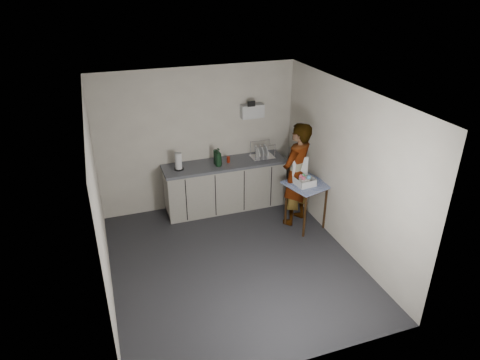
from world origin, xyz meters
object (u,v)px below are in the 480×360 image
object	(u,v)px
standing_man	(296,174)
soda_can	(228,159)
soap_bottle	(218,157)
bakery_box	(304,179)
kitchen_counter	(225,187)
dark_bottle	(216,157)
dish_rack	(262,154)
paper_towel	(178,162)
side_table	(307,189)

from	to	relation	value
standing_man	soda_can	bearing A→B (deg)	-75.39
soap_bottle	bakery_box	xyz separation A→B (m)	(1.18, -1.00, -0.15)
soda_can	kitchen_counter	bearing A→B (deg)	175.50
standing_man	dark_bottle	world-z (taller)	standing_man
dish_rack	kitchen_counter	bearing A→B (deg)	179.76
soda_can	paper_towel	xyz separation A→B (m)	(-0.91, -0.01, 0.09)
side_table	standing_man	world-z (taller)	standing_man
soda_can	dish_rack	world-z (taller)	dish_rack
soda_can	paper_towel	size ratio (longest dim) A/B	0.36
kitchen_counter	dish_rack	xyz separation A→B (m)	(0.72, -0.00, 0.55)
bakery_box	kitchen_counter	bearing A→B (deg)	127.54
kitchen_counter	side_table	distance (m)	1.58
standing_man	bakery_box	world-z (taller)	standing_man
kitchen_counter	dish_rack	world-z (taller)	dish_rack
kitchen_counter	soda_can	world-z (taller)	soda_can
standing_man	paper_towel	bearing A→B (deg)	-57.53
standing_man	dish_rack	world-z (taller)	standing_man
kitchen_counter	standing_man	bearing A→B (deg)	-41.35
kitchen_counter	paper_towel	distance (m)	1.05
dish_rack	bakery_box	world-z (taller)	bakery_box
standing_man	dish_rack	xyz separation A→B (m)	(-0.28, 0.88, 0.06)
dark_bottle	paper_towel	size ratio (longest dim) A/B	0.88
dish_rack	bakery_box	distance (m)	1.14
side_table	standing_man	distance (m)	0.31
bakery_box	soda_can	bearing A→B (deg)	125.76
soap_bottle	bakery_box	size ratio (longest dim) A/B	0.79
kitchen_counter	dark_bottle	world-z (taller)	dark_bottle
standing_man	paper_towel	size ratio (longest dim) A/B	6.03
side_table	dish_rack	world-z (taller)	dish_rack
bakery_box	dark_bottle	bearing A→B (deg)	131.56
dark_bottle	paper_towel	world-z (taller)	paper_towel
kitchen_counter	soap_bottle	xyz separation A→B (m)	(-0.15, -0.10, 0.65)
side_table	bakery_box	xyz separation A→B (m)	(-0.07, 0.00, 0.20)
dark_bottle	side_table	bearing A→B (deg)	-41.17
standing_man	soda_can	world-z (taller)	standing_man
kitchen_counter	dish_rack	size ratio (longest dim) A/B	5.34
soap_bottle	dish_rack	distance (m)	0.88
soda_can	dark_bottle	world-z (taller)	dark_bottle
soda_can	paper_towel	distance (m)	0.91
kitchen_counter	bakery_box	size ratio (longest dim) A/B	5.36
standing_man	dark_bottle	distance (m)	1.47
soap_bottle	dark_bottle	size ratio (longest dim) A/B	1.24
standing_man	bakery_box	distance (m)	0.22
side_table	bakery_box	bearing A→B (deg)	162.28
soda_can	standing_man	bearing A→B (deg)	-43.16
kitchen_counter	soda_can	size ratio (longest dim) A/B	20.33
kitchen_counter	soda_can	xyz separation A→B (m)	(0.07, -0.01, 0.54)
side_table	dish_rack	size ratio (longest dim) A/B	1.97
soap_bottle	dark_bottle	xyz separation A→B (m)	(-0.02, 0.10, -0.03)
kitchen_counter	dish_rack	bearing A→B (deg)	-0.24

